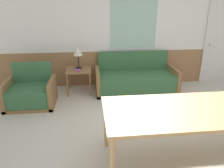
% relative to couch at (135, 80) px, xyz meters
% --- Properties ---
extents(ground_plane, '(16.00, 16.00, 0.00)m').
position_rel_couch_xyz_m(ground_plane, '(0.04, -2.14, -0.25)').
color(ground_plane, beige).
extents(wall_back, '(7.20, 0.09, 2.70)m').
position_rel_couch_xyz_m(wall_back, '(0.04, 0.49, 1.11)').
color(wall_back, '#996B42').
rests_on(wall_back, ground_plane).
extents(couch, '(1.87, 0.87, 0.86)m').
position_rel_couch_xyz_m(couch, '(0.00, 0.00, 0.00)').
color(couch, olive).
rests_on(couch, ground_plane).
extents(armchair, '(0.95, 0.76, 0.82)m').
position_rel_couch_xyz_m(armchair, '(-2.27, -0.55, -0.01)').
color(armchair, olive).
rests_on(armchair, ground_plane).
extents(side_table, '(0.56, 0.56, 0.55)m').
position_rel_couch_xyz_m(side_table, '(-1.32, 0.02, 0.21)').
color(side_table, olive).
rests_on(side_table, ground_plane).
extents(table_lamp, '(0.21, 0.21, 0.50)m').
position_rel_couch_xyz_m(table_lamp, '(-1.32, 0.12, 0.68)').
color(table_lamp, black).
rests_on(table_lamp, side_table).
extents(book_stack, '(0.16, 0.14, 0.02)m').
position_rel_couch_xyz_m(book_stack, '(-1.35, -0.07, 0.31)').
color(book_stack, '#994C84').
rests_on(book_stack, side_table).
extents(dining_table, '(2.13, 0.97, 0.77)m').
position_rel_couch_xyz_m(dining_table, '(0.14, -2.51, 0.45)').
color(dining_table, tan).
rests_on(dining_table, ground_plane).
extents(entry_door, '(0.95, 0.09, 2.04)m').
position_rel_couch_xyz_m(entry_door, '(2.30, 0.43, 0.77)').
color(entry_door, silver).
rests_on(entry_door, ground_plane).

